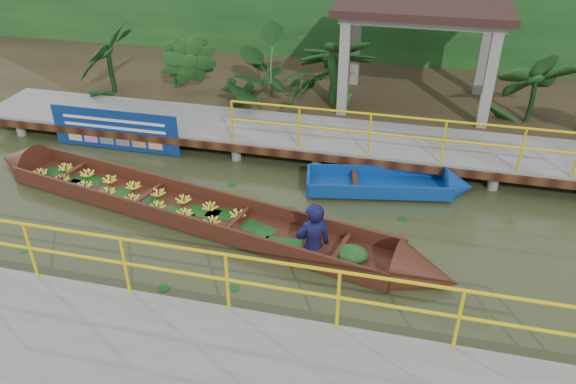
# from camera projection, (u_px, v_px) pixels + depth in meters

# --- Properties ---
(ground) EXTENTS (80.00, 80.00, 0.00)m
(ground) POSITION_uv_depth(u_px,v_px,m) (242.00, 225.00, 11.30)
(ground) COLOR #2E351A
(ground) RESTS_ON ground
(land_strip) EXTENTS (30.00, 8.00, 0.45)m
(land_strip) POSITION_uv_depth(u_px,v_px,m) (315.00, 87.00, 17.44)
(land_strip) COLOR #2F2317
(land_strip) RESTS_ON ground
(far_dock) EXTENTS (16.00, 2.06, 1.66)m
(far_dock) POSITION_uv_depth(u_px,v_px,m) (284.00, 134.00, 13.91)
(far_dock) COLOR slate
(far_dock) RESTS_ON ground
(pavilion) EXTENTS (4.40, 3.00, 3.00)m
(pavilion) POSITION_uv_depth(u_px,v_px,m) (422.00, 17.00, 14.51)
(pavilion) COLOR slate
(pavilion) RESTS_ON ground
(foliage_backdrop) EXTENTS (30.00, 0.80, 4.00)m
(foliage_backdrop) POSITION_uv_depth(u_px,v_px,m) (331.00, 10.00, 18.62)
(foliage_backdrop) COLOR #143F19
(foliage_backdrop) RESTS_ON ground
(vendor_boat) EXTENTS (10.81, 3.28, 2.34)m
(vendor_boat) POSITION_uv_depth(u_px,v_px,m) (203.00, 209.00, 11.33)
(vendor_boat) COLOR #3C1910
(vendor_boat) RESTS_ON ground
(moored_blue_boat) EXTENTS (3.74, 1.57, 0.87)m
(moored_blue_boat) POSITION_uv_depth(u_px,v_px,m) (418.00, 186.00, 12.34)
(moored_blue_boat) COLOR navy
(moored_blue_boat) RESTS_ON ground
(blue_banner) EXTENTS (3.37, 0.04, 1.05)m
(blue_banner) POSITION_uv_depth(u_px,v_px,m) (115.00, 130.00, 13.91)
(blue_banner) COLOR navy
(blue_banner) RESTS_ON ground
(tropical_plants) EXTENTS (14.56, 1.56, 1.94)m
(tropical_plants) POSITION_uv_depth(u_px,v_px,m) (326.00, 75.00, 14.85)
(tropical_plants) COLOR #143F19
(tropical_plants) RESTS_ON ground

